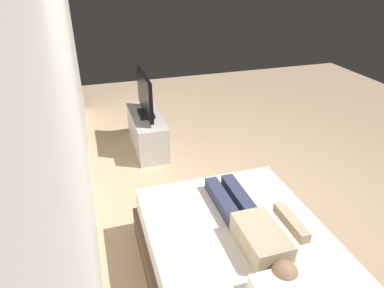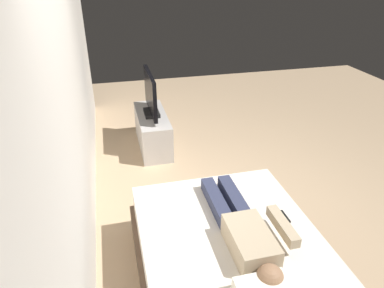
{
  "view_description": "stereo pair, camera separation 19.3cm",
  "coord_description": "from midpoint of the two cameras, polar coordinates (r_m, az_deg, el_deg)",
  "views": [
    {
      "loc": [
        -2.62,
        1.21,
        2.42
      ],
      "look_at": [
        0.49,
        0.24,
        0.69
      ],
      "focal_mm": 32.68,
      "sensor_mm": 36.0,
      "label": 1
    },
    {
      "loc": [
        -2.67,
        1.02,
        2.42
      ],
      "look_at": [
        0.49,
        0.24,
        0.69
      ],
      "focal_mm": 32.68,
      "sensor_mm": 36.0,
      "label": 2
    }
  ],
  "objects": [
    {
      "name": "ground_plane",
      "position": [
        3.75,
        4.39,
        -12.25
      ],
      "size": [
        10.0,
        10.0,
        0.0
      ],
      "primitive_type": "plane",
      "color": "tan"
    },
    {
      "name": "back_wall",
      "position": [
        3.22,
        -20.98,
        7.66
      ],
      "size": [
        6.4,
        0.1,
        2.8
      ],
      "primitive_type": "cube",
      "color": "silver",
      "rests_on": "ground"
    },
    {
      "name": "bed",
      "position": [
        2.94,
        6.25,
        -19.44
      ],
      "size": [
        1.9,
        1.44,
        0.54
      ],
      "color": "brown",
      "rests_on": "ground"
    },
    {
      "name": "person",
      "position": [
        2.74,
        8.12,
        -13.46
      ],
      "size": [
        1.26,
        0.46,
        0.18
      ],
      "color": "tan",
      "rests_on": "bed"
    },
    {
      "name": "remote",
      "position": [
        3.04,
        13.89,
        -10.92
      ],
      "size": [
        0.15,
        0.04,
        0.02
      ],
      "primitive_type": "cube",
      "color": "black",
      "rests_on": "bed"
    },
    {
      "name": "tv_stand",
      "position": [
        5.01,
        -8.41,
        2.0
      ],
      "size": [
        1.1,
        0.4,
        0.5
      ],
      "primitive_type": "cube",
      "color": "#B7B2AD",
      "rests_on": "ground"
    },
    {
      "name": "tv",
      "position": [
        4.8,
        -8.85,
        7.75
      ],
      "size": [
        0.88,
        0.2,
        0.59
      ],
      "color": "black",
      "rests_on": "tv_stand"
    }
  ]
}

